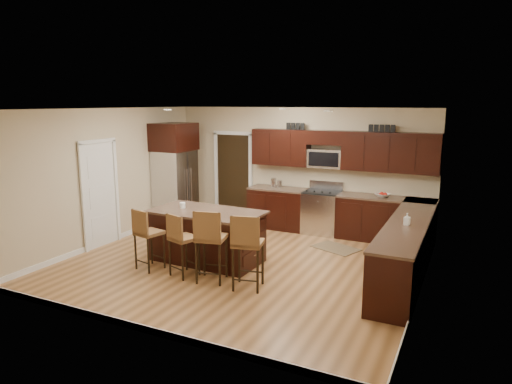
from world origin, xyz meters
The scene contains 24 objects.
floor centered at (0.00, 0.00, 0.00)m, with size 6.00×6.00×0.00m, color #A57141.
ceiling centered at (0.00, 0.00, 2.70)m, with size 6.00×6.00×0.00m, color silver.
wall_back centered at (0.00, 2.75, 1.35)m, with size 6.00×6.00×0.00m, color #C2AF8C.
wall_left centered at (-3.00, 0.00, 1.35)m, with size 5.50×5.50×0.00m, color #C2AF8C.
wall_right centered at (3.00, 0.00, 1.35)m, with size 5.50×5.50×0.00m, color #C2AF8C.
base_cabinets centered at (1.90, 1.45, 0.46)m, with size 4.02×3.96×0.92m.
upper_cabinets centered at (1.04, 2.58, 1.84)m, with size 4.00×0.33×0.80m.
range centered at (0.68, 2.45, 0.47)m, with size 0.76×0.64×1.11m.
microwave centered at (0.68, 2.60, 1.62)m, with size 0.76×0.31×0.40m, color silver.
doorway centered at (-1.65, 2.73, 1.03)m, with size 0.85×0.03×2.06m, color black.
pantry_door centered at (-2.98, -0.30, 1.02)m, with size 0.03×0.80×2.04m, color white.
letter_decor centered at (0.90, 2.58, 2.29)m, with size 2.20×0.03×0.15m, color black, non-canonical shape.
island centered at (-0.64, -0.15, 0.43)m, with size 2.05×1.12×0.92m.
stool_left centered at (-1.31, -0.99, 0.66)m, with size 0.47×0.47×1.06m.
stool_mid centered at (-0.60, -0.99, 0.66)m, with size 0.49×0.49×1.05m.
stool_right centered at (-0.05, -0.99, 0.74)m, with size 0.53×0.53×1.18m.
refrigerator centered at (-2.62, 1.70, 1.21)m, with size 0.79×0.92×2.35m.
floor_mat centered at (1.27, 1.53, 0.01)m, with size 0.85×0.57×0.01m, color brown.
fruit_bowl centered at (1.95, 2.45, 0.95)m, with size 0.28×0.28×0.07m, color silver.
soap_bottle centered at (2.70, 0.42, 1.01)m, with size 0.09×0.09×0.19m, color #B2B2B2.
canister_tall centered at (-0.47, 2.45, 1.03)m, with size 0.12×0.12×0.21m, color silver.
canister_short centered at (-0.32, 2.45, 1.00)m, with size 0.11×0.11×0.17m, color silver.
island_jar centered at (-1.14, -0.15, 0.97)m, with size 0.10×0.10×0.10m, color white.
stool_extra centered at (0.60, -0.99, 0.74)m, with size 0.53×0.53×1.18m.
Camera 1 is at (3.57, -6.84, 2.81)m, focal length 32.00 mm.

